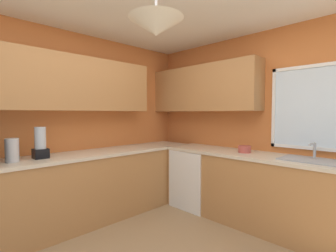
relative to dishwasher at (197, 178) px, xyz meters
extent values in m
cube|color=#D17238|center=(0.86, 0.37, 0.83)|extent=(3.78, 0.06, 2.52)
cube|color=#D17238|center=(-1.00, -1.60, 0.83)|extent=(0.06, 4.00, 2.52)
cube|color=silver|center=(1.54, 0.34, 1.06)|extent=(1.00, 0.02, 0.93)
cube|color=white|center=(1.54, 0.33, 1.54)|extent=(1.08, 0.04, 0.04)
cube|color=white|center=(1.54, 0.33, 0.57)|extent=(1.08, 0.04, 0.04)
cube|color=white|center=(1.02, 0.33, 1.06)|extent=(0.04, 0.04, 1.01)
cube|color=#AD7542|center=(-0.81, -1.80, 1.37)|extent=(0.32, 2.72, 0.70)
cube|color=#AD7542|center=(-0.04, 0.18, 1.37)|extent=(1.86, 0.32, 0.70)
cone|color=silver|center=(0.86, -1.60, 1.67)|extent=(0.44, 0.44, 0.14)
cube|color=#AD7542|center=(-0.66, -1.60, 0.00)|extent=(0.62, 3.58, 0.86)
cube|color=beige|center=(-0.66, -1.60, 0.45)|extent=(0.65, 3.61, 0.04)
cube|color=#AD7542|center=(1.07, 0.03, 0.00)|extent=(2.84, 0.62, 0.86)
cube|color=beige|center=(1.07, 0.03, 0.45)|extent=(2.87, 0.65, 0.04)
cube|color=white|center=(0.00, 0.00, 0.00)|extent=(0.60, 0.60, 0.86)
cylinder|color=#B7B7BC|center=(-0.64, -2.29, 0.60)|extent=(0.13, 0.13, 0.25)
cube|color=#9EA0A5|center=(1.54, 0.03, 0.48)|extent=(0.58, 0.40, 0.02)
cylinder|color=#B7B7BC|center=(1.54, 0.19, 0.56)|extent=(0.03, 0.03, 0.18)
cylinder|color=#B7B7BC|center=(1.54, 0.09, 0.65)|extent=(0.02, 0.20, 0.02)
cylinder|color=#B74C42|center=(0.77, 0.03, 0.52)|extent=(0.16, 0.16, 0.09)
cube|color=black|center=(-0.66, -2.00, 0.53)|extent=(0.15, 0.15, 0.11)
cylinder|color=#B2BCC6|center=(-0.66, -2.00, 0.71)|extent=(0.12, 0.12, 0.25)
camera|label=1|loc=(2.33, -2.92, 0.98)|focal=26.18mm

